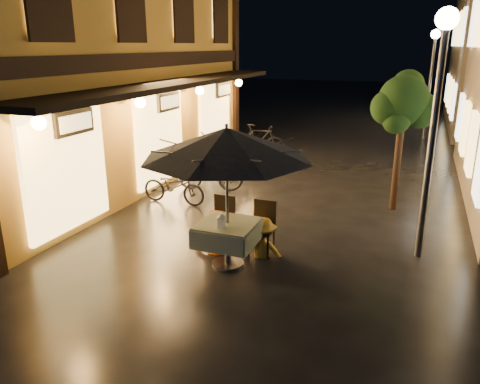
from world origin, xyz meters
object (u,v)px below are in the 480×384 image
at_px(cafe_table, 227,233).
at_px(person_orange, 214,211).
at_px(table_lantern, 222,220).
at_px(patio_umbrella, 227,143).
at_px(streetlamp_near, 438,92).
at_px(bicycle_0, 174,186).
at_px(person_yellow, 263,219).

bearing_deg(cafe_table, person_orange, 132.68).
bearing_deg(table_lantern, patio_umbrella, 90.00).
relative_size(streetlamp_near, bicycle_0, 2.61).
bearing_deg(patio_umbrella, bicycle_0, 133.51).
height_order(patio_umbrella, bicycle_0, patio_umbrella).
relative_size(streetlamp_near, cafe_table, 4.27).
bearing_deg(bicycle_0, person_orange, -135.89).
relative_size(patio_umbrella, table_lantern, 11.33).
bearing_deg(streetlamp_near, patio_umbrella, -153.08).
relative_size(patio_umbrella, bicycle_0, 1.75).
bearing_deg(person_orange, table_lantern, 102.19).
bearing_deg(table_lantern, bicycle_0, 130.99).
xyz_separation_m(person_orange, person_yellow, (0.90, 0.08, -0.06)).
bearing_deg(person_yellow, bicycle_0, -50.37).
xyz_separation_m(patio_umbrella, bicycle_0, (-2.47, 2.60, -1.72)).
distance_m(streetlamp_near, person_orange, 4.29).
relative_size(streetlamp_near, patio_umbrella, 1.49).
relative_size(cafe_table, bicycle_0, 0.61).
distance_m(streetlamp_near, bicycle_0, 6.18).
distance_m(streetlamp_near, person_yellow, 3.59).
bearing_deg(bicycle_0, person_yellow, -124.27).
relative_size(person_orange, person_yellow, 1.09).
xyz_separation_m(cafe_table, person_orange, (-0.47, 0.51, 0.18)).
bearing_deg(person_orange, cafe_table, 112.79).
height_order(streetlamp_near, bicycle_0, streetlamp_near).
xyz_separation_m(streetlamp_near, person_yellow, (-2.65, -0.98, -2.22)).
relative_size(streetlamp_near, person_orange, 2.77).
xyz_separation_m(patio_umbrella, table_lantern, (-0.00, -0.24, -1.23)).
height_order(patio_umbrella, person_yellow, patio_umbrella).
distance_m(cafe_table, bicycle_0, 3.59).
distance_m(streetlamp_near, table_lantern, 4.10).
relative_size(streetlamp_near, table_lantern, 16.92).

